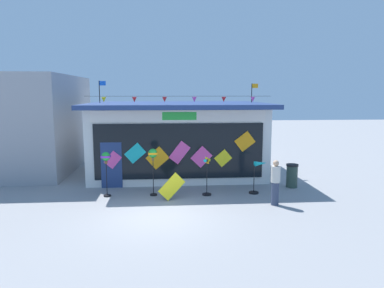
# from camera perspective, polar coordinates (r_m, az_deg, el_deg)

# --- Properties ---
(ground_plane) EXTENTS (80.00, 80.00, 0.00)m
(ground_plane) POSITION_cam_1_polar(r_m,az_deg,el_deg) (12.17, -5.73, -11.52)
(ground_plane) COLOR gray
(kite_shop_building) EXTENTS (8.60, 6.50, 4.69)m
(kite_shop_building) POSITION_cam_1_polar(r_m,az_deg,el_deg) (18.14, -2.41, 1.05)
(kite_shop_building) COLOR silver
(kite_shop_building) RESTS_ON ground_plane
(wind_spinner_far_left) EXTENTS (0.35, 0.35, 1.80)m
(wind_spinner_far_left) POSITION_cam_1_polar(r_m,az_deg,el_deg) (14.36, -13.71, -2.58)
(wind_spinner_far_left) COLOR black
(wind_spinner_far_left) RESTS_ON ground_plane
(wind_spinner_left) EXTENTS (0.37, 0.37, 1.91)m
(wind_spinner_left) POSITION_cam_1_polar(r_m,az_deg,el_deg) (14.14, -6.32, -2.09)
(wind_spinner_left) COLOR black
(wind_spinner_left) RESTS_ON ground_plane
(wind_spinner_center_left) EXTENTS (0.36, 0.36, 1.59)m
(wind_spinner_center_left) POSITION_cam_1_polar(r_m,az_deg,el_deg) (14.25, 2.42, -5.21)
(wind_spinner_center_left) COLOR black
(wind_spinner_center_left) RESTS_ON ground_plane
(wind_spinner_center_right) EXTENTS (0.76, 0.40, 1.35)m
(wind_spinner_center_right) POSITION_cam_1_polar(r_m,az_deg,el_deg) (14.76, 10.67, -4.51)
(wind_spinner_center_right) COLOR black
(wind_spinner_center_right) RESTS_ON ground_plane
(person_near_camera) EXTENTS (0.34, 0.34, 1.68)m
(person_near_camera) POSITION_cam_1_polar(r_m,az_deg,el_deg) (13.39, 13.30, -6.03)
(person_near_camera) COLOR #333D56
(person_near_camera) RESTS_ON ground_plane
(trash_bin) EXTENTS (0.52, 0.52, 1.02)m
(trash_bin) POSITION_cam_1_polar(r_m,az_deg,el_deg) (16.12, 15.82, -4.92)
(trash_bin) COLOR #2D4238
(trash_bin) RESTS_ON ground_plane
(display_kite_on_ground) EXTENTS (1.07, 0.25, 1.07)m
(display_kite_on_ground) POSITION_cam_1_polar(r_m,az_deg,el_deg) (13.71, -3.29, -6.87)
(display_kite_on_ground) COLOR yellow
(display_kite_on_ground) RESTS_ON ground_plane
(neighbour_building) EXTENTS (5.49, 7.85, 5.01)m
(neighbour_building) POSITION_cam_1_polar(r_m,az_deg,el_deg) (21.16, -25.42, 3.13)
(neighbour_building) COLOR #99999E
(neighbour_building) RESTS_ON ground_plane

